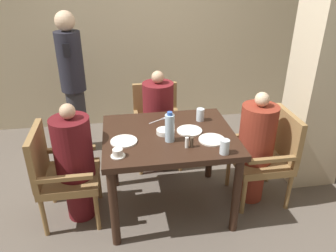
% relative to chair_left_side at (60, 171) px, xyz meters
% --- Properties ---
extents(ground_plane, '(16.00, 16.00, 0.00)m').
position_rel_chair_left_side_xyz_m(ground_plane, '(0.94, 0.00, -0.48)').
color(ground_plane, '#60564C').
extents(wall_back, '(8.00, 0.06, 2.80)m').
position_rel_chair_left_side_xyz_m(wall_back, '(0.94, 1.93, 0.92)').
color(wall_back, beige).
rests_on(wall_back, ground_plane).
extents(pillar_stone, '(0.47, 0.47, 2.70)m').
position_rel_chair_left_side_xyz_m(pillar_stone, '(2.45, 0.29, 0.87)').
color(pillar_stone, beige).
rests_on(pillar_stone, ground_plane).
extents(dining_table, '(1.11, 0.92, 0.76)m').
position_rel_chair_left_side_xyz_m(dining_table, '(0.94, 0.00, 0.18)').
color(dining_table, '#331E14').
rests_on(dining_table, ground_plane).
extents(chair_left_side, '(0.50, 0.49, 0.87)m').
position_rel_chair_left_side_xyz_m(chair_left_side, '(0.00, 0.00, 0.00)').
color(chair_left_side, olive).
rests_on(chair_left_side, ground_plane).
extents(diner_in_left_chair, '(0.32, 0.32, 1.09)m').
position_rel_chair_left_side_xyz_m(diner_in_left_chair, '(0.14, 0.00, 0.08)').
color(diner_in_left_chair, '#5B1419').
rests_on(diner_in_left_chair, ground_plane).
extents(chair_far_side, '(0.49, 0.50, 0.87)m').
position_rel_chair_left_side_xyz_m(chair_far_side, '(0.94, 0.84, 0.00)').
color(chair_far_side, olive).
rests_on(chair_far_side, ground_plane).
extents(diner_in_far_chair, '(0.32, 0.32, 1.10)m').
position_rel_chair_left_side_xyz_m(diner_in_far_chair, '(0.94, 0.70, 0.08)').
color(diner_in_far_chair, maroon).
rests_on(diner_in_far_chair, ground_plane).
extents(chair_right_side, '(0.50, 0.49, 0.87)m').
position_rel_chair_left_side_xyz_m(chair_right_side, '(1.87, 0.00, 0.00)').
color(chair_right_side, olive).
rests_on(chair_right_side, ground_plane).
extents(diner_in_right_chair, '(0.32, 0.32, 1.09)m').
position_rel_chair_left_side_xyz_m(diner_in_right_chair, '(1.74, 0.00, 0.08)').
color(diner_in_right_chair, maroon).
rests_on(diner_in_right_chair, ground_plane).
extents(standing_host, '(0.28, 0.31, 1.63)m').
position_rel_chair_left_side_xyz_m(standing_host, '(0.04, 1.22, 0.39)').
color(standing_host, '#2D2D33').
rests_on(standing_host, ground_plane).
extents(plate_main_left, '(0.22, 0.22, 0.01)m').
position_rel_chair_left_side_xyz_m(plate_main_left, '(0.56, -0.08, 0.29)').
color(plate_main_left, white).
rests_on(plate_main_left, dining_table).
extents(plate_main_right, '(0.22, 0.22, 0.01)m').
position_rel_chair_left_side_xyz_m(plate_main_right, '(1.12, 0.02, 0.29)').
color(plate_main_right, white).
rests_on(plate_main_right, dining_table).
extents(plate_dessert_center, '(0.22, 0.22, 0.01)m').
position_rel_chair_left_side_xyz_m(plate_dessert_center, '(1.26, -0.17, 0.29)').
color(plate_dessert_center, white).
rests_on(plate_dessert_center, dining_table).
extents(teacup_with_saucer, '(0.11, 0.11, 0.06)m').
position_rel_chair_left_side_xyz_m(teacup_with_saucer, '(0.50, -0.30, 0.31)').
color(teacup_with_saucer, white).
rests_on(teacup_with_saucer, dining_table).
extents(bowl_small, '(0.14, 0.14, 0.04)m').
position_rel_chair_left_side_xyz_m(bowl_small, '(0.90, 0.01, 0.30)').
color(bowl_small, white).
rests_on(bowl_small, dining_table).
extents(water_bottle, '(0.08, 0.08, 0.26)m').
position_rel_chair_left_side_xyz_m(water_bottle, '(0.92, -0.12, 0.40)').
color(water_bottle, silver).
rests_on(water_bottle, dining_table).
extents(glass_tall_near, '(0.07, 0.07, 0.11)m').
position_rel_chair_left_side_xyz_m(glass_tall_near, '(1.26, 0.21, 0.34)').
color(glass_tall_near, silver).
rests_on(glass_tall_near, dining_table).
extents(glass_tall_mid, '(0.07, 0.07, 0.11)m').
position_rel_chair_left_side_xyz_m(glass_tall_mid, '(1.30, -0.38, 0.34)').
color(glass_tall_mid, silver).
rests_on(glass_tall_mid, dining_table).
extents(salt_shaker, '(0.03, 0.03, 0.09)m').
position_rel_chair_left_side_xyz_m(salt_shaker, '(1.04, -0.25, 0.33)').
color(salt_shaker, white).
rests_on(salt_shaker, dining_table).
extents(pepper_shaker, '(0.03, 0.03, 0.08)m').
position_rel_chair_left_side_xyz_m(pepper_shaker, '(1.08, -0.25, 0.33)').
color(pepper_shaker, '#4C3D2D').
rests_on(pepper_shaker, dining_table).
extents(fork_beside_plate, '(0.17, 0.11, 0.00)m').
position_rel_chair_left_side_xyz_m(fork_beside_plate, '(0.89, 0.27, 0.29)').
color(fork_beside_plate, silver).
rests_on(fork_beside_plate, dining_table).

